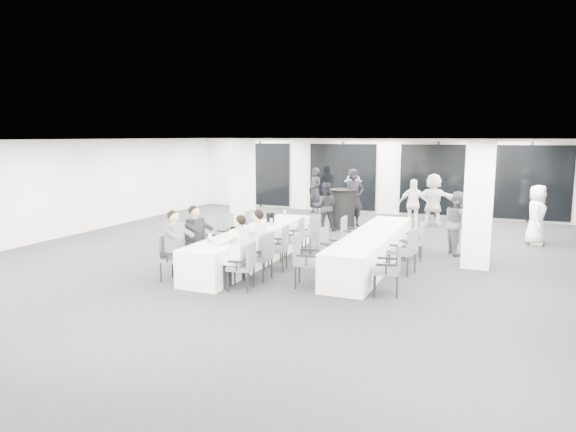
# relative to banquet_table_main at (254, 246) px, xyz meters

# --- Properties ---
(room) EXTENTS (14.04, 16.04, 2.84)m
(room) POSITION_rel_banquet_table_main_xyz_m (1.46, 1.64, 1.01)
(room) COLOR #222227
(room) RESTS_ON ground
(column_left) EXTENTS (0.60, 0.60, 2.80)m
(column_left) POSITION_rel_banquet_table_main_xyz_m (-2.23, 3.73, 1.02)
(column_left) COLOR white
(column_left) RESTS_ON floor
(column_right) EXTENTS (0.60, 0.60, 2.80)m
(column_right) POSITION_rel_banquet_table_main_xyz_m (4.77, 1.53, 1.02)
(column_right) COLOR white
(column_right) RESTS_ON floor
(banquet_table_main) EXTENTS (0.90, 5.00, 0.75)m
(banquet_table_main) POSITION_rel_banquet_table_main_xyz_m (0.00, 0.00, 0.00)
(banquet_table_main) COLOR white
(banquet_table_main) RESTS_ON floor
(banquet_table_side) EXTENTS (0.90, 5.00, 0.75)m
(banquet_table_side) POSITION_rel_banquet_table_main_xyz_m (2.61, 0.72, 0.00)
(banquet_table_side) COLOR white
(banquet_table_side) RESTS_ON floor
(cocktail_table) EXTENTS (0.89, 0.89, 1.23)m
(cocktail_table) POSITION_rel_banquet_table_main_xyz_m (0.60, 5.07, 0.25)
(cocktail_table) COLOR black
(cocktail_table) RESTS_ON floor
(chair_main_left_near) EXTENTS (0.48, 0.53, 0.94)m
(chair_main_left_near) POSITION_rel_banquet_table_main_xyz_m (-0.83, -2.04, 0.16)
(chair_main_left_near) COLOR #4B4E52
(chair_main_left_near) RESTS_ON floor
(chair_main_left_second) EXTENTS (0.64, 0.67, 1.04)m
(chair_main_left_second) POSITION_rel_banquet_table_main_xyz_m (-0.84, -1.26, 0.22)
(chair_main_left_second) COLOR #4B4E52
(chair_main_left_second) RESTS_ON floor
(chair_main_left_mid) EXTENTS (0.54, 0.60, 1.02)m
(chair_main_left_mid) POSITION_rel_banquet_table_main_xyz_m (-0.84, -0.28, 0.21)
(chair_main_left_mid) COLOR #4B4E52
(chair_main_left_mid) RESTS_ON floor
(chair_main_left_fourth) EXTENTS (0.54, 0.59, 0.97)m
(chair_main_left_fourth) POSITION_rel_banquet_table_main_xyz_m (-0.83, 0.62, 0.18)
(chair_main_left_fourth) COLOR #4B4E52
(chair_main_left_fourth) RESTS_ON floor
(chair_main_left_far) EXTENTS (0.56, 0.59, 0.92)m
(chair_main_left_far) POSITION_rel_banquet_table_main_xyz_m (-0.83, 1.74, 0.15)
(chair_main_left_far) COLOR #4B4E52
(chair_main_left_far) RESTS_ON floor
(chair_main_right_near) EXTENTS (0.53, 0.56, 0.91)m
(chair_main_right_near) POSITION_rel_banquet_table_main_xyz_m (0.83, -2.03, 0.15)
(chair_main_right_near) COLOR #4B4E52
(chair_main_right_near) RESTS_ON floor
(chair_main_right_second) EXTENTS (0.49, 0.55, 0.97)m
(chair_main_right_second) POSITION_rel_banquet_table_main_xyz_m (0.84, -1.28, 0.18)
(chair_main_right_second) COLOR #4B4E52
(chair_main_right_second) RESTS_ON floor
(chair_main_right_mid) EXTENTS (0.57, 0.61, 0.97)m
(chair_main_right_mid) POSITION_rel_banquet_table_main_xyz_m (0.83, -0.42, 0.18)
(chair_main_right_mid) COLOR #4B4E52
(chair_main_right_mid) RESTS_ON floor
(chair_main_right_fourth) EXTENTS (0.59, 0.63, 1.01)m
(chair_main_right_fourth) POSITION_rel_banquet_table_main_xyz_m (0.84, 0.50, 0.20)
(chair_main_right_fourth) COLOR #4B4E52
(chair_main_right_fourth) RESTS_ON floor
(chair_main_right_far) EXTENTS (0.55, 0.58, 0.91)m
(chair_main_right_far) POSITION_rel_banquet_table_main_xyz_m (0.83, 1.56, 0.15)
(chair_main_right_far) COLOR #4B4E52
(chair_main_right_far) RESTS_ON floor
(chair_side_left_near) EXTENTS (0.60, 0.64, 1.02)m
(chair_side_left_near) POSITION_rel_banquet_table_main_xyz_m (1.77, -1.37, 0.21)
(chair_side_left_near) COLOR #4B4E52
(chair_side_left_near) RESTS_ON floor
(chair_side_left_mid) EXTENTS (0.50, 0.54, 0.90)m
(chair_side_left_mid) POSITION_rel_banquet_table_main_xyz_m (1.78, 0.13, 0.14)
(chair_side_left_mid) COLOR #4B4E52
(chair_side_left_mid) RESTS_ON floor
(chair_side_left_far) EXTENTS (0.48, 0.53, 0.90)m
(chair_side_left_far) POSITION_rel_banquet_table_main_xyz_m (1.78, 1.75, 0.14)
(chair_side_left_far) COLOR #4B4E52
(chair_side_left_far) RESTS_ON floor
(chair_side_right_near) EXTENTS (0.57, 0.60, 0.96)m
(chair_side_right_near) POSITION_rel_banquet_table_main_xyz_m (3.44, -1.29, 0.17)
(chair_side_right_near) COLOR #4B4E52
(chair_side_right_near) RESTS_ON floor
(chair_side_right_mid) EXTENTS (0.59, 0.62, 0.98)m
(chair_side_right_mid) POSITION_rel_banquet_table_main_xyz_m (3.44, 0.31, 0.18)
(chair_side_right_mid) COLOR #4B4E52
(chair_side_right_mid) RESTS_ON floor
(chair_side_right_far) EXTENTS (0.53, 0.56, 0.88)m
(chair_side_right_far) POSITION_rel_banquet_table_main_xyz_m (3.43, 1.66, 0.13)
(chair_side_right_far) COLOR #4B4E52
(chair_side_right_far) RESTS_ON floor
(seated_guest_a) EXTENTS (0.50, 0.38, 1.44)m
(seated_guest_a) POSITION_rel_banquet_table_main_xyz_m (-0.67, -2.04, 0.44)
(seated_guest_a) COLOR #515457
(seated_guest_a) RESTS_ON floor
(seated_guest_b) EXTENTS (0.50, 0.38, 1.44)m
(seated_guest_b) POSITION_rel_banquet_table_main_xyz_m (-0.67, -1.29, 0.44)
(seated_guest_b) COLOR black
(seated_guest_b) RESTS_ON floor
(seated_guest_c) EXTENTS (0.50, 0.38, 1.44)m
(seated_guest_c) POSITION_rel_banquet_table_main_xyz_m (0.67, -2.04, 0.44)
(seated_guest_c) COLOR white
(seated_guest_c) RESTS_ON floor
(seated_guest_d) EXTENTS (0.50, 0.38, 1.44)m
(seated_guest_d) POSITION_rel_banquet_table_main_xyz_m (0.67, -1.28, 0.44)
(seated_guest_d) COLOR white
(seated_guest_d) RESTS_ON floor
(standing_guest_a) EXTENTS (0.98, 0.98, 2.10)m
(standing_guest_a) POSITION_rel_banquet_table_main_xyz_m (0.89, 5.42, 0.68)
(standing_guest_a) COLOR black
(standing_guest_a) RESTS_ON floor
(standing_guest_b) EXTENTS (0.94, 0.76, 1.70)m
(standing_guest_b) POSITION_rel_banquet_table_main_xyz_m (0.25, 4.39, 0.47)
(standing_guest_b) COLOR black
(standing_guest_b) RESTS_ON floor
(standing_guest_c) EXTENTS (1.22, 1.33, 1.86)m
(standing_guest_c) POSITION_rel_banquet_table_main_xyz_m (0.72, 5.88, 0.56)
(standing_guest_c) COLOR #515457
(standing_guest_c) RESTS_ON floor
(standing_guest_d) EXTENTS (1.11, 0.71, 1.77)m
(standing_guest_d) POSITION_rel_banquet_table_main_xyz_m (2.69, 5.84, 0.51)
(standing_guest_d) COLOR white
(standing_guest_d) RESTS_ON floor
(standing_guest_e) EXTENTS (0.63, 0.93, 1.82)m
(standing_guest_e) POSITION_rel_banquet_table_main_xyz_m (6.13, 4.67, 0.54)
(standing_guest_e) COLOR white
(standing_guest_e) RESTS_ON floor
(standing_guest_f) EXTENTS (1.87, 1.01, 1.93)m
(standing_guest_f) POSITION_rel_banquet_table_main_xyz_m (3.19, 6.63, 0.59)
(standing_guest_f) COLOR white
(standing_guest_f) RESTS_ON floor
(standing_guest_g) EXTENTS (0.91, 0.87, 1.95)m
(standing_guest_g) POSITION_rel_banquet_table_main_xyz_m (-1.27, 7.73, 0.60)
(standing_guest_g) COLOR black
(standing_guest_g) RESTS_ON floor
(standing_guest_h) EXTENTS (0.85, 1.00, 1.77)m
(standing_guest_h) POSITION_rel_banquet_table_main_xyz_m (4.28, 2.66, 0.51)
(standing_guest_h) COLOR #515457
(standing_guest_h) RESTS_ON floor
(ice_bucket_near) EXTENTS (0.21, 0.21, 0.24)m
(ice_bucket_near) POSITION_rel_banquet_table_main_xyz_m (0.02, -0.90, 0.50)
(ice_bucket_near) COLOR black
(ice_bucket_near) RESTS_ON banquet_table_main
(ice_bucket_far) EXTENTS (0.21, 0.21, 0.24)m
(ice_bucket_far) POSITION_rel_banquet_table_main_xyz_m (-0.09, 1.13, 0.49)
(ice_bucket_far) COLOR black
(ice_bucket_far) RESTS_ON banquet_table_main
(water_bottle_a) EXTENTS (0.07, 0.07, 0.23)m
(water_bottle_a) POSITION_rel_banquet_table_main_xyz_m (-0.08, -1.77, 0.49)
(water_bottle_a) COLOR silver
(water_bottle_a) RESTS_ON banquet_table_main
(water_bottle_b) EXTENTS (0.06, 0.06, 0.20)m
(water_bottle_b) POSITION_rel_banquet_table_main_xyz_m (0.21, 0.53, 0.48)
(water_bottle_b) COLOR silver
(water_bottle_b) RESTS_ON banquet_table_main
(water_bottle_c) EXTENTS (0.06, 0.06, 0.20)m
(water_bottle_c) POSITION_rel_banquet_table_main_xyz_m (-0.07, 1.99, 0.47)
(water_bottle_c) COLOR silver
(water_bottle_c) RESTS_ON banquet_table_main
(plate_a) EXTENTS (0.20, 0.20, 0.03)m
(plate_a) POSITION_rel_banquet_table_main_xyz_m (-0.10, -1.64, 0.39)
(plate_a) COLOR white
(plate_a) RESTS_ON banquet_table_main
(plate_b) EXTENTS (0.19, 0.19, 0.03)m
(plate_b) POSITION_rel_banquet_table_main_xyz_m (0.16, -1.85, 0.39)
(plate_b) COLOR white
(plate_b) RESTS_ON banquet_table_main
(plate_c) EXTENTS (0.19, 0.19, 0.03)m
(plate_c) POSITION_rel_banquet_table_main_xyz_m (0.05, -0.51, 0.39)
(plate_c) COLOR white
(plate_c) RESTS_ON banquet_table_main
(wine_glass) EXTENTS (0.08, 0.08, 0.22)m
(wine_glass) POSITION_rel_banquet_table_main_xyz_m (0.11, -2.01, 0.54)
(wine_glass) COLOR silver
(wine_glass) RESTS_ON banquet_table_main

